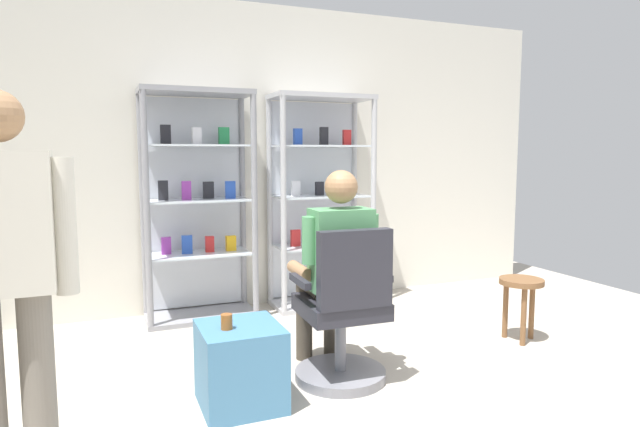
{
  "coord_description": "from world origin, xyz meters",
  "views": [
    {
      "loc": [
        -1.3,
        -1.83,
        1.39
      ],
      "look_at": [
        0.01,
        1.41,
        1.0
      ],
      "focal_mm": 30.55,
      "sensor_mm": 36.0,
      "label": 1
    }
  ],
  "objects_px": {
    "office_chair": "(344,320)",
    "wooden_stool": "(521,292)",
    "display_cabinet_left": "(197,204)",
    "seated_shopkeeper": "(334,262)",
    "storage_crate": "(240,366)",
    "standing_customer": "(6,272)",
    "display_cabinet_right": "(319,200)",
    "tea_glass": "(227,322)"
  },
  "relations": [
    {
      "from": "display_cabinet_right",
      "to": "tea_glass",
      "type": "height_order",
      "value": "display_cabinet_right"
    },
    {
      "from": "storage_crate",
      "to": "standing_customer",
      "type": "relative_size",
      "value": 0.28
    },
    {
      "from": "seated_shopkeeper",
      "to": "display_cabinet_right",
      "type": "bearing_deg",
      "value": 71.4
    },
    {
      "from": "storage_crate",
      "to": "tea_glass",
      "type": "height_order",
      "value": "tea_glass"
    },
    {
      "from": "display_cabinet_left",
      "to": "standing_customer",
      "type": "relative_size",
      "value": 1.17
    },
    {
      "from": "display_cabinet_left",
      "to": "standing_customer",
      "type": "distance_m",
      "value": 2.47
    },
    {
      "from": "office_chair",
      "to": "seated_shopkeeper",
      "type": "bearing_deg",
      "value": 88.19
    },
    {
      "from": "display_cabinet_right",
      "to": "office_chair",
      "type": "height_order",
      "value": "display_cabinet_right"
    },
    {
      "from": "seated_shopkeeper",
      "to": "display_cabinet_left",
      "type": "bearing_deg",
      "value": 110.61
    },
    {
      "from": "display_cabinet_left",
      "to": "wooden_stool",
      "type": "height_order",
      "value": "display_cabinet_left"
    },
    {
      "from": "display_cabinet_right",
      "to": "office_chair",
      "type": "xyz_separation_m",
      "value": [
        -0.52,
        -1.71,
        -0.57
      ]
    },
    {
      "from": "display_cabinet_right",
      "to": "seated_shopkeeper",
      "type": "distance_m",
      "value": 1.65
    },
    {
      "from": "office_chair",
      "to": "wooden_stool",
      "type": "distance_m",
      "value": 1.54
    },
    {
      "from": "display_cabinet_right",
      "to": "tea_glass",
      "type": "bearing_deg",
      "value": -125.01
    },
    {
      "from": "display_cabinet_left",
      "to": "storage_crate",
      "type": "bearing_deg",
      "value": -92.46
    },
    {
      "from": "wooden_stool",
      "to": "office_chair",
      "type": "bearing_deg",
      "value": -172.82
    },
    {
      "from": "display_cabinet_left",
      "to": "seated_shopkeeper",
      "type": "height_order",
      "value": "display_cabinet_left"
    },
    {
      "from": "display_cabinet_left",
      "to": "tea_glass",
      "type": "xyz_separation_m",
      "value": [
        -0.15,
        -1.79,
        -0.47
      ]
    },
    {
      "from": "storage_crate",
      "to": "wooden_stool",
      "type": "distance_m",
      "value": 2.2
    },
    {
      "from": "wooden_stool",
      "to": "tea_glass",
      "type": "bearing_deg",
      "value": -173.04
    },
    {
      "from": "seated_shopkeeper",
      "to": "standing_customer",
      "type": "height_order",
      "value": "standing_customer"
    },
    {
      "from": "office_chair",
      "to": "storage_crate",
      "type": "height_order",
      "value": "office_chair"
    },
    {
      "from": "standing_customer",
      "to": "wooden_stool",
      "type": "distance_m",
      "value": 3.33
    },
    {
      "from": "storage_crate",
      "to": "office_chair",
      "type": "bearing_deg",
      "value": 4.54
    },
    {
      "from": "seated_shopkeeper",
      "to": "standing_customer",
      "type": "xyz_separation_m",
      "value": [
        -1.69,
        -0.67,
        0.22
      ]
    },
    {
      "from": "office_chair",
      "to": "display_cabinet_left",
      "type": "bearing_deg",
      "value": 108.63
    },
    {
      "from": "seated_shopkeeper",
      "to": "wooden_stool",
      "type": "relative_size",
      "value": 2.76
    },
    {
      "from": "wooden_stool",
      "to": "seated_shopkeeper",
      "type": "bearing_deg",
      "value": -178.91
    },
    {
      "from": "display_cabinet_left",
      "to": "office_chair",
      "type": "distance_m",
      "value": 1.89
    },
    {
      "from": "display_cabinet_right",
      "to": "storage_crate",
      "type": "xyz_separation_m",
      "value": [
        -1.18,
        -1.76,
        -0.74
      ]
    },
    {
      "from": "tea_glass",
      "to": "display_cabinet_left",
      "type": "bearing_deg",
      "value": 85.1
    },
    {
      "from": "display_cabinet_left",
      "to": "seated_shopkeeper",
      "type": "bearing_deg",
      "value": -69.39
    },
    {
      "from": "display_cabinet_left",
      "to": "tea_glass",
      "type": "bearing_deg",
      "value": -94.9
    },
    {
      "from": "seated_shopkeeper",
      "to": "tea_glass",
      "type": "bearing_deg",
      "value": -161.46
    },
    {
      "from": "storage_crate",
      "to": "tea_glass",
      "type": "distance_m",
      "value": 0.28
    },
    {
      "from": "display_cabinet_right",
      "to": "storage_crate",
      "type": "relative_size",
      "value": 4.2
    },
    {
      "from": "display_cabinet_left",
      "to": "storage_crate",
      "type": "xyz_separation_m",
      "value": [
        -0.08,
        -1.76,
        -0.74
      ]
    },
    {
      "from": "storage_crate",
      "to": "display_cabinet_left",
      "type": "bearing_deg",
      "value": 87.54
    },
    {
      "from": "office_chair",
      "to": "seated_shopkeeper",
      "type": "distance_m",
      "value": 0.36
    },
    {
      "from": "office_chair",
      "to": "storage_crate",
      "type": "distance_m",
      "value": 0.67
    },
    {
      "from": "storage_crate",
      "to": "wooden_stool",
      "type": "bearing_deg",
      "value": 6.39
    },
    {
      "from": "display_cabinet_left",
      "to": "display_cabinet_right",
      "type": "xyz_separation_m",
      "value": [
        1.1,
        -0.0,
        0.0
      ]
    }
  ]
}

